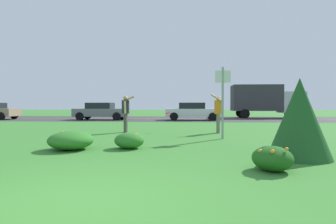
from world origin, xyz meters
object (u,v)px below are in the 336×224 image
object	(u,v)px
frisbee_red	(168,113)
sign_post_near_path	(223,96)
car_gray_center_left	(101,111)
box_truck_silver	(265,99)
person_thrower_dark_shirt	(126,110)
car_white_center_right	(193,111)
person_catcher_orange_shirt	(218,111)

from	to	relation	value
frisbee_red	sign_post_near_path	bearing A→B (deg)	-47.51
car_gray_center_left	box_truck_silver	world-z (taller)	box_truck_silver
sign_post_near_path	person_thrower_dark_shirt	bearing A→B (deg)	152.25
sign_post_near_path	car_white_center_right	bearing A→B (deg)	93.71
car_white_center_right	box_truck_silver	size ratio (longest dim) A/B	0.67
sign_post_near_path	car_white_center_right	xyz separation A→B (m)	(-0.82, 12.69, -0.85)
person_catcher_orange_shirt	frisbee_red	world-z (taller)	person_catcher_orange_shirt
car_white_center_right	person_thrower_dark_shirt	bearing A→B (deg)	-107.25
sign_post_near_path	person_catcher_orange_shirt	xyz separation A→B (m)	(0.07, 2.13, -0.60)
box_truck_silver	person_catcher_orange_shirt	bearing A→B (deg)	-112.57
car_gray_center_left	car_white_center_right	world-z (taller)	same
person_catcher_orange_shirt	car_white_center_right	xyz separation A→B (m)	(-0.90, 10.56, -0.26)
person_catcher_orange_shirt	car_gray_center_left	distance (m)	13.67
person_catcher_orange_shirt	car_gray_center_left	bearing A→B (deg)	129.40
sign_post_near_path	car_gray_center_left	world-z (taller)	sign_post_near_path
sign_post_near_path	person_thrower_dark_shirt	size ratio (longest dim) A/B	1.56
person_thrower_dark_shirt	person_catcher_orange_shirt	bearing A→B (deg)	-0.34
car_gray_center_left	car_white_center_right	xyz separation A→B (m)	(7.78, 0.00, 0.00)
sign_post_near_path	person_catcher_orange_shirt	world-z (taller)	sign_post_near_path
person_catcher_orange_shirt	car_gray_center_left	xyz separation A→B (m)	(-8.68, 10.56, -0.26)
person_thrower_dark_shirt	frisbee_red	distance (m)	1.93
person_thrower_dark_shirt	box_truck_silver	size ratio (longest dim) A/B	0.25
car_white_center_right	box_truck_silver	distance (m)	8.52
frisbee_red	person_catcher_orange_shirt	bearing A→B (deg)	-6.37
sign_post_near_path	car_white_center_right	world-z (taller)	sign_post_near_path
frisbee_red	car_white_center_right	world-z (taller)	car_white_center_right
person_thrower_dark_shirt	car_white_center_right	xyz separation A→B (m)	(3.27, 10.54, -0.27)
sign_post_near_path	person_catcher_orange_shirt	size ratio (longest dim) A/B	1.50
frisbee_red	car_gray_center_left	bearing A→B (deg)	121.91
frisbee_red	car_gray_center_left	distance (m)	12.14
sign_post_near_path	person_thrower_dark_shirt	world-z (taller)	sign_post_near_path
frisbee_red	car_gray_center_left	xyz separation A→B (m)	(-6.42, 10.31, -0.16)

